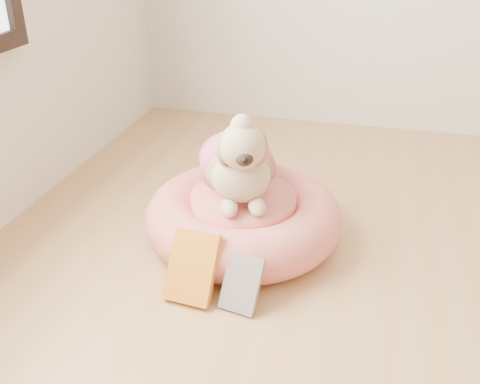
% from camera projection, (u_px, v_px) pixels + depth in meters
% --- Properties ---
extents(pet_bed, '(0.71, 0.71, 0.18)m').
position_uv_depth(pet_bed, '(243.00, 217.00, 1.95)').
color(pet_bed, '#D75455').
rests_on(pet_bed, floor).
extents(dog, '(0.46, 0.55, 0.34)m').
position_uv_depth(dog, '(238.00, 148.00, 1.84)').
color(dog, brown).
rests_on(dog, pet_bed).
extents(book_yellow, '(0.16, 0.16, 0.21)m').
position_uv_depth(book_yellow, '(192.00, 267.00, 1.65)').
color(book_yellow, yellow).
rests_on(book_yellow, floor).
extents(book_white, '(0.13, 0.13, 0.16)m').
position_uv_depth(book_white, '(242.00, 284.00, 1.61)').
color(book_white, white).
rests_on(book_white, floor).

